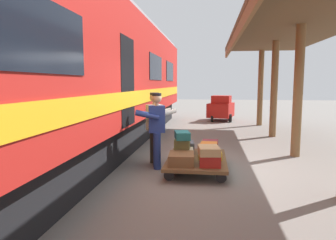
# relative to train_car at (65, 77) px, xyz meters

# --- Properties ---
(ground_plane) EXTENTS (60.00, 60.00, 0.00)m
(ground_plane) POSITION_rel_train_car_xyz_m (-3.47, -0.00, -2.06)
(ground_plane) COLOR slate
(platform_canopy) EXTENTS (3.20, 16.05, 3.56)m
(platform_canopy) POSITION_rel_train_car_xyz_m (-5.54, -0.00, 1.20)
(platform_canopy) COLOR brown
(platform_canopy) RESTS_ON ground_plane
(train_car) EXTENTS (3.02, 20.77, 4.00)m
(train_car) POSITION_rel_train_car_xyz_m (0.00, 0.00, 0.00)
(train_car) COLOR #B21E19
(train_car) RESTS_ON ground_plane
(luggage_cart) EXTENTS (1.28, 1.99, 0.28)m
(luggage_cart) POSITION_rel_train_car_xyz_m (-3.08, 0.17, -1.82)
(luggage_cart) COLOR brown
(luggage_cart) RESTS_ON ground_plane
(suitcase_slate_roller) EXTENTS (0.44, 0.59, 0.26)m
(suitcase_slate_roller) POSITION_rel_train_car_xyz_m (-2.79, -0.37, -1.65)
(suitcase_slate_roller) COLOR #4C515B
(suitcase_slate_roller) RESTS_ON luggage_cart
(suitcase_burgundy_valise) EXTENTS (0.40, 0.57, 0.29)m
(suitcase_burgundy_valise) POSITION_rel_train_car_xyz_m (-3.37, -0.37, -1.64)
(suitcase_burgundy_valise) COLOR maroon
(suitcase_burgundy_valise) RESTS_ON luggage_cart
(suitcase_brown_leather) EXTENTS (0.54, 0.66, 0.22)m
(suitcase_brown_leather) POSITION_rel_train_car_xyz_m (-2.79, 0.72, -1.67)
(suitcase_brown_leather) COLOR brown
(suitcase_brown_leather) RESTS_ON luggage_cart
(suitcase_cream_canvas) EXTENTS (0.45, 0.49, 0.20)m
(suitcase_cream_canvas) POSITION_rel_train_car_xyz_m (-2.79, 0.17, -1.68)
(suitcase_cream_canvas) COLOR beige
(suitcase_cream_canvas) RESTS_ON luggage_cart
(suitcase_yellow_case) EXTENTS (0.52, 0.47, 0.17)m
(suitcase_yellow_case) POSITION_rel_train_car_xyz_m (-3.37, 0.17, -1.70)
(suitcase_yellow_case) COLOR gold
(suitcase_yellow_case) RESTS_ON luggage_cart
(suitcase_red_plastic) EXTENTS (0.43, 0.55, 0.23)m
(suitcase_red_plastic) POSITION_rel_train_car_xyz_m (-3.37, 0.72, -1.67)
(suitcase_red_plastic) COLOR #AD231E
(suitcase_red_plastic) RESTS_ON luggage_cart
(suitcase_olive_duffel) EXTENTS (0.33, 0.43, 0.23)m
(suitcase_olive_duffel) POSITION_rel_train_car_xyz_m (-2.76, 0.19, -1.47)
(suitcase_olive_duffel) COLOR brown
(suitcase_olive_duffel) RESTS_ON suitcase_cream_canvas
(suitcase_tan_vintage) EXTENTS (0.47, 0.60, 0.16)m
(suitcase_tan_vintage) POSITION_rel_train_car_xyz_m (-3.34, 0.76, -1.48)
(suitcase_tan_vintage) COLOR tan
(suitcase_tan_vintage) RESTS_ON suitcase_red_plastic
(suitcase_orange_carryall) EXTENTS (0.38, 0.39, 0.18)m
(suitcase_orange_carryall) POSITION_rel_train_car_xyz_m (-3.34, 0.15, -1.52)
(suitcase_orange_carryall) COLOR #CC6B23
(suitcase_orange_carryall) RESTS_ON suitcase_yellow_case
(suitcase_teal_softside) EXTENTS (0.40, 0.54, 0.16)m
(suitcase_teal_softside) POSITION_rel_train_car_xyz_m (-2.76, 0.21, -1.27)
(suitcase_teal_softside) COLOR #1E666B
(suitcase_teal_softside) RESTS_ON suitcase_olive_duffel
(porter_in_overalls) EXTENTS (0.72, 0.53, 1.70)m
(porter_in_overalls) POSITION_rel_train_car_xyz_m (-2.16, 0.10, -1.14)
(porter_in_overalls) COLOR navy
(porter_in_overalls) RESTS_ON ground_plane
(porter_by_door) EXTENTS (0.74, 0.63, 1.70)m
(porter_by_door) POSITION_rel_train_car_xyz_m (-2.08, -0.27, -1.14)
(porter_by_door) COLOR #332D28
(porter_by_door) RESTS_ON ground_plane
(baggage_tug) EXTENTS (1.48, 1.92, 1.30)m
(baggage_tug) POSITION_rel_train_car_xyz_m (-3.91, -9.13, -1.43)
(baggage_tug) COLOR #B21E19
(baggage_tug) RESTS_ON ground_plane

